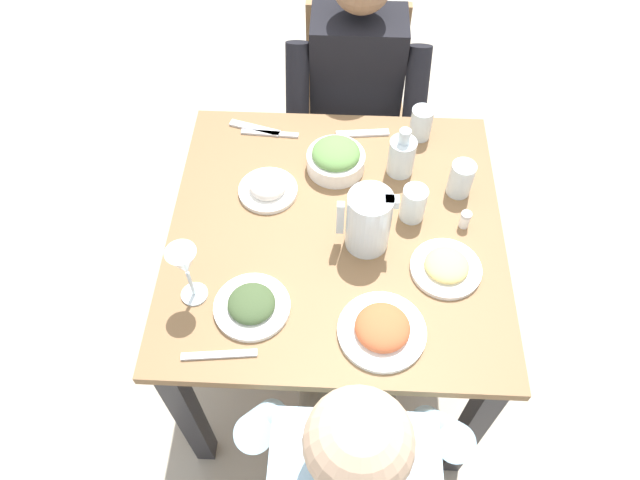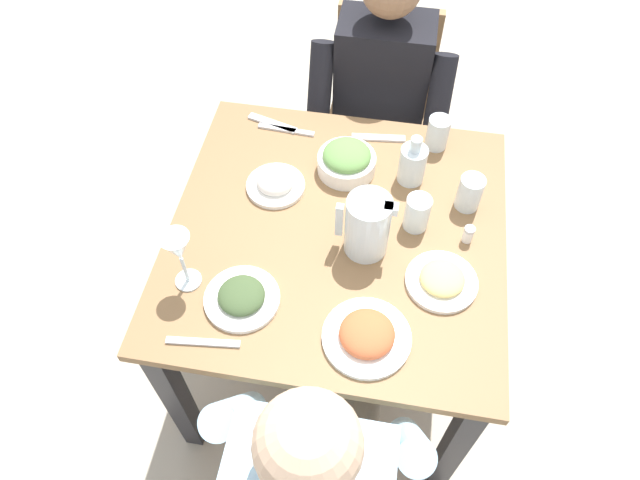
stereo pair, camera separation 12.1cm
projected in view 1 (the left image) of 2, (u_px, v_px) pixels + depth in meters
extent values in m
plane|color=#B7AD99|center=(332.00, 346.00, 2.26)|extent=(8.00, 8.00, 0.00)
cube|color=olive|center=(336.00, 232.00, 1.66)|extent=(0.94, 0.94, 0.03)
cube|color=#232328|center=(447.00, 207.00, 2.20)|extent=(0.06, 0.06, 0.72)
cube|color=#232328|center=(228.00, 199.00, 2.22)|extent=(0.06, 0.06, 0.72)
cube|color=#232328|center=(471.00, 427.00, 1.71)|extent=(0.06, 0.06, 0.72)
cube|color=#232328|center=(189.00, 415.00, 1.73)|extent=(0.06, 0.06, 0.72)
cube|color=#997047|center=(389.00, 142.00, 2.60)|extent=(0.04, 0.04, 0.44)
cube|color=#997047|center=(313.00, 140.00, 2.61)|extent=(0.04, 0.04, 0.44)
cube|color=#997047|center=(391.00, 201.00, 2.40)|extent=(0.04, 0.04, 0.44)
cube|color=#997047|center=(309.00, 198.00, 2.41)|extent=(0.04, 0.04, 0.44)
cube|color=#997047|center=(353.00, 129.00, 2.32)|extent=(0.40, 0.40, 0.03)
cube|color=#997047|center=(356.00, 53.00, 2.24)|extent=(0.38, 0.04, 0.42)
cube|color=#997047|center=(287.00, 480.00, 1.76)|extent=(0.04, 0.04, 0.44)
cube|color=black|center=(356.00, 80.00, 2.09)|extent=(0.32, 0.20, 0.50)
cylinder|color=#665B4C|center=(374.00, 174.00, 2.20)|extent=(0.11, 0.38, 0.11)
cylinder|color=#665B4C|center=(371.00, 246.00, 2.25)|extent=(0.10, 0.10, 0.47)
cylinder|color=black|center=(415.00, 103.00, 1.98)|extent=(0.08, 0.23, 0.37)
cylinder|color=#665B4C|center=(329.00, 172.00, 2.20)|extent=(0.11, 0.38, 0.11)
cylinder|color=#665B4C|center=(327.00, 244.00, 2.26)|extent=(0.10, 0.10, 0.47)
cylinder|color=black|center=(297.00, 99.00, 1.99)|extent=(0.08, 0.23, 0.37)
sphere|color=#DBB28E|center=(359.00, 443.00, 0.97)|extent=(0.19, 0.19, 0.19)
cylinder|color=#665B4C|center=(316.00, 443.00, 1.61)|extent=(0.11, 0.38, 0.11)
cylinder|color=#665B4C|center=(319.00, 403.00, 1.89)|extent=(0.10, 0.10, 0.47)
cylinder|color=#9EC6E0|center=(264.00, 423.00, 1.34)|extent=(0.08, 0.23, 0.37)
cylinder|color=#665B4C|center=(377.00, 446.00, 1.61)|extent=(0.11, 0.38, 0.11)
cylinder|color=#665B4C|center=(372.00, 405.00, 1.88)|extent=(0.10, 0.10, 0.47)
cylinder|color=#9EC6E0|center=(439.00, 430.00, 1.33)|extent=(0.08, 0.23, 0.37)
cylinder|color=silver|center=(369.00, 221.00, 1.54)|extent=(0.12, 0.12, 0.19)
cube|color=silver|center=(340.00, 218.00, 1.54)|extent=(0.02, 0.02, 0.11)
cube|color=silver|center=(392.00, 202.00, 1.48)|extent=(0.04, 0.03, 0.02)
cylinder|color=white|center=(336.00, 162.00, 1.76)|extent=(0.18, 0.18, 0.05)
ellipsoid|color=#608E47|center=(336.00, 153.00, 1.73)|extent=(0.14, 0.14, 0.06)
cylinder|color=white|center=(268.00, 190.00, 1.72)|extent=(0.17, 0.17, 0.01)
ellipsoid|color=white|center=(268.00, 186.00, 1.71)|extent=(0.11, 0.11, 0.06)
cylinder|color=white|center=(252.00, 307.00, 1.49)|extent=(0.20, 0.20, 0.01)
ellipsoid|color=#3D512D|center=(251.00, 303.00, 1.48)|extent=(0.12, 0.12, 0.04)
cylinder|color=white|center=(382.00, 331.00, 1.45)|extent=(0.22, 0.22, 0.01)
ellipsoid|color=#CC5B33|center=(382.00, 327.00, 1.44)|extent=(0.14, 0.14, 0.06)
cylinder|color=white|center=(446.00, 268.00, 1.56)|extent=(0.19, 0.19, 0.01)
ellipsoid|color=#E0C670|center=(447.00, 265.00, 1.55)|extent=(0.12, 0.12, 0.04)
cylinder|color=silver|center=(414.00, 204.00, 1.63)|extent=(0.07, 0.07, 0.11)
cylinder|color=silver|center=(461.00, 179.00, 1.69)|extent=(0.07, 0.07, 0.11)
cylinder|color=silver|center=(421.00, 123.00, 1.82)|extent=(0.07, 0.07, 0.11)
cylinder|color=silver|center=(195.00, 294.00, 1.52)|extent=(0.07, 0.07, 0.01)
cylinder|color=silver|center=(191.00, 283.00, 1.48)|extent=(0.01, 0.01, 0.10)
cone|color=silver|center=(184.00, 263.00, 1.40)|extent=(0.08, 0.08, 0.09)
cylinder|color=silver|center=(401.00, 157.00, 1.73)|extent=(0.08, 0.08, 0.12)
cylinder|color=gold|center=(401.00, 162.00, 1.75)|extent=(0.07, 0.07, 0.07)
cylinder|color=silver|center=(405.00, 137.00, 1.66)|extent=(0.03, 0.03, 0.04)
cylinder|color=white|center=(465.00, 221.00, 1.64)|extent=(0.03, 0.03, 0.04)
cylinder|color=#B2B2B7|center=(467.00, 215.00, 1.62)|extent=(0.03, 0.03, 0.01)
cube|color=silver|center=(363.00, 133.00, 1.87)|extent=(0.17, 0.04, 0.01)
cube|color=silver|center=(219.00, 355.00, 1.42)|extent=(0.19, 0.04, 0.01)
cube|color=silver|center=(255.00, 128.00, 1.88)|extent=(0.17, 0.07, 0.01)
cube|color=silver|center=(270.00, 133.00, 1.87)|extent=(0.19, 0.03, 0.01)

